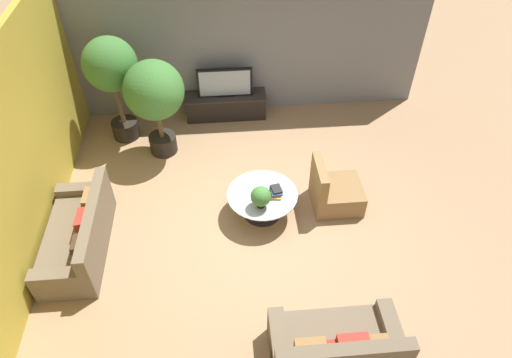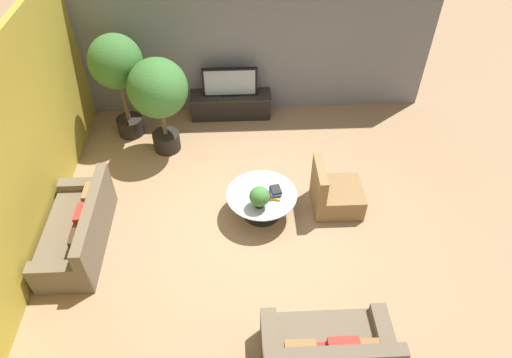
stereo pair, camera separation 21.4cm
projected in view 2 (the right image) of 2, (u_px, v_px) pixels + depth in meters
The scene contains 14 objects.
ground_plane at pixel (252, 218), 7.52m from camera, with size 24.00×24.00×0.00m, color #9E7A56.
back_wall_stone at pixel (245, 41), 8.86m from camera, with size 7.40×0.12×3.00m, color slate.
side_wall_left at pixel (24, 146), 6.52m from camera, with size 0.12×7.40×3.00m, color gold.
media_console at pixel (231, 105), 9.46m from camera, with size 1.65×0.50×0.50m.
television at pixel (230, 82), 9.10m from camera, with size 1.10×0.13×0.60m.
coffee_table at pixel (262, 200), 7.39m from camera, with size 1.14×1.14×0.45m.
couch_by_wall at pixel (79, 231), 6.95m from camera, with size 0.84×1.87×0.84m.
couch_near_entry at pixel (327, 350), 5.56m from camera, with size 1.59×0.84×0.84m.
armchair_wicker at pixel (334, 194), 7.54m from camera, with size 0.80×0.76×0.86m.
potted_palm_tall at pixel (117, 68), 8.19m from camera, with size 0.96×0.96×2.08m.
potted_palm_corner at pixel (158, 92), 7.97m from camera, with size 1.05×1.05×1.88m.
potted_plant_tabletop at pixel (260, 197), 6.96m from camera, with size 0.32×0.32×0.37m.
book_stack at pixel (275, 192), 7.25m from camera, with size 0.25×0.32×0.12m.
remote_black at pixel (259, 191), 7.33m from camera, with size 0.04×0.16×0.02m, color black.
Camera 2 is at (-0.17, -5.02, 5.63)m, focal length 32.00 mm.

